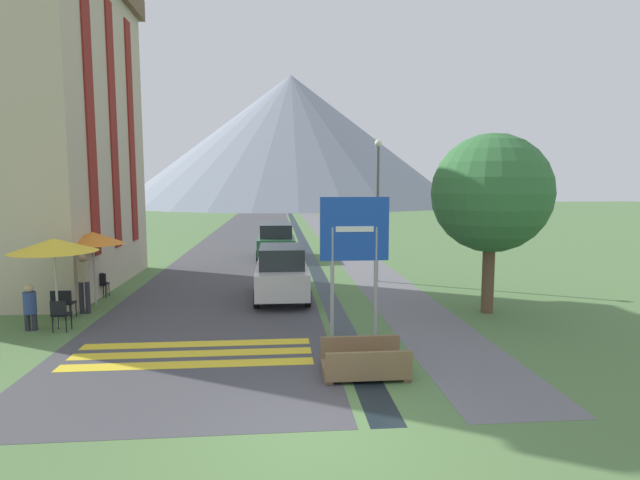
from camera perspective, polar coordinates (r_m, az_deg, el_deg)
The scene contains 22 objects.
ground_plane at distance 27.70m, azimuth -3.80°, elevation -1.65°, with size 160.00×160.00×0.00m, color #517542.
road at distance 37.67m, azimuth -7.93°, elevation 0.44°, with size 6.40×60.00×0.01m.
footpath at distance 37.85m, azimuth 1.34°, elevation 0.52°, with size 2.20×60.00×0.01m.
drainage_channel at distance 37.66m, azimuth -2.29°, elevation 0.49°, with size 0.60×60.00×0.00m.
crosswalk_marking at distance 12.07m, azimuth -14.34°, elevation -12.47°, with size 5.44×1.84×0.01m.
mountain_distant at distance 99.54m, azimuth -3.30°, elevation 11.30°, with size 65.25×65.25×24.85m.
hotel_building at distance 21.50m, azimuth -30.00°, elevation 12.44°, with size 6.13×8.93×12.01m.
road_sign at distance 12.64m, azimuth 3.96°, elevation -0.43°, with size 1.75×0.11×3.55m.
footbridge at distance 10.50m, azimuth 5.09°, elevation -13.91°, with size 1.70×1.10×0.65m.
parked_car_near at distance 16.88m, azimuth -4.40°, elevation -3.72°, with size 1.79×3.95×1.82m.
parked_car_far at distance 26.24m, azimuth -5.03°, elevation -0.11°, with size 1.99×4.00×1.82m.
cafe_chair_far_right at distance 18.70m, azimuth -23.74°, elevation -4.49°, with size 0.40×0.40×0.85m.
cafe_chair_near_right at distance 16.19m, azimuth -27.05°, elevation -6.27°, with size 0.40×0.40×0.85m.
cafe_chair_near_left at distance 16.25m, azimuth -27.62°, elevation -6.26°, with size 0.40×0.40×0.85m.
cafe_chair_nearest at distance 14.86m, azimuth -27.56°, elevation -7.39°, with size 0.40×0.40×0.85m.
cafe_chair_far_left at distance 18.84m, azimuth -23.95°, elevation -4.42°, with size 0.40×0.40×0.85m.
cafe_umbrella_front_yellow at distance 15.10m, azimuth -28.14°, elevation -0.54°, with size 2.22×2.22×2.43m.
cafe_umbrella_middle_orange at distance 17.35m, azimuth -24.54°, elevation 0.19°, with size 1.95×1.95×2.37m.
person_seated_far at distance 15.35m, azimuth -30.23°, elevation -6.43°, with size 0.32×0.32×1.25m.
person_standing_terrace at distance 16.52m, azimuth -25.40°, elevation -4.05°, with size 0.32×0.32×1.80m.
streetlamp at distance 19.80m, azimuth 6.59°, elevation 4.66°, with size 0.28×0.28×5.59m.
tree_by_path at distance 15.64m, azimuth 18.98°, elevation 5.04°, with size 3.51×3.51×5.36m.
Camera 1 is at (-0.55, -7.42, 3.86)m, focal length 28.00 mm.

